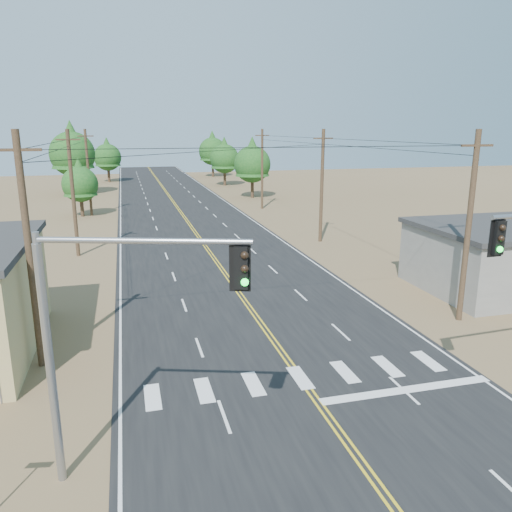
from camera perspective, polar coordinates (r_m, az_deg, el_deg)
name	(u,v)px	position (r m, az deg, el deg)	size (l,w,h in m)	color
road	(210,253)	(41.39, -5.23, 0.31)	(15.00, 200.00, 0.02)	black
utility_pole_left_near	(29,251)	(22.53, -24.51, 0.51)	(1.80, 0.30, 10.00)	#4C3826
utility_pole_left_mid	(73,193)	(42.10, -20.20, 6.80)	(1.80, 0.30, 10.00)	#4C3826
utility_pole_left_far	(88,172)	(61.95, -18.62, 9.08)	(1.80, 0.30, 10.00)	#4C3826
utility_pole_right_near	(469,226)	(27.96, 23.12, 3.12)	(1.80, 0.30, 10.00)	#4C3826
utility_pole_right_mid	(322,185)	(45.24, 7.53, 8.02)	(1.80, 0.30, 10.00)	#4C3826
utility_pole_right_far	(262,169)	(64.13, 0.71, 9.96)	(1.80, 0.30, 10.00)	#4C3826
signal_mast_left	(104,322)	(14.07, -16.98, -7.18)	(5.51, 2.02, 7.42)	gray
tree_left_near	(80,181)	(61.79, -19.51, 8.12)	(4.10, 4.10, 6.84)	#3F2D1E
tree_left_mid	(72,149)	(83.17, -20.31, 11.37)	(6.82, 6.82, 11.36)	#3F2D1E
tree_left_far	(107,155)	(101.69, -16.63, 11.05)	(5.12, 5.12, 8.54)	#3F2D1E
tree_right_near	(252,160)	(74.61, -0.43, 10.87)	(5.38, 5.38, 8.97)	#3F2D1E
tree_right_mid	(224,156)	(91.59, -3.63, 11.37)	(5.22, 5.22, 8.69)	#3F2D1E
tree_right_far	(212,148)	(108.88, -5.00, 12.14)	(5.83, 5.83, 9.72)	#3F2D1E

